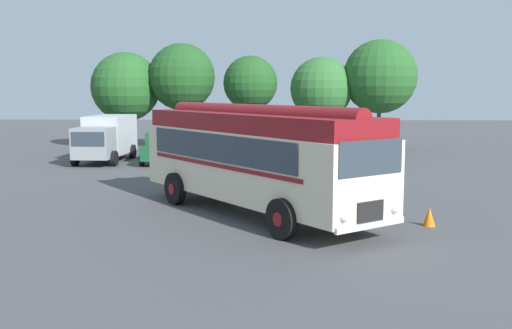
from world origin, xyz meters
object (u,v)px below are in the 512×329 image
Objects in this scene: vintage_bus at (255,155)px; car_mid_right at (262,146)px; car_far_right at (318,147)px; car_mid_left at (218,146)px; car_near_left at (162,147)px; box_van at (107,137)px; traffic_cone at (429,217)px.

car_mid_right is (-0.12, 13.94, -1.05)m from vintage_bus.
car_mid_left is at bearing -179.87° from car_far_right.
car_mid_left is at bearing 14.25° from car_near_left.
box_van is at bearing 122.08° from vintage_bus.
vintage_bus is 2.20× the size of car_far_right.
car_far_right is (5.47, 0.01, 0.00)m from car_mid_left.
car_near_left is 3.31m from box_van.
vintage_bus reaches higher than car_mid_right.
car_far_right is 0.74× the size of box_van.
car_far_right is at bearing 98.05° from traffic_cone.
car_mid_left reaches higher than traffic_cone.
vintage_bus is 5.61m from traffic_cone.
car_mid_left and car_far_right have the same top height.
vintage_bus is at bearing -67.44° from car_near_left.
car_near_left and car_mid_left have the same top height.
car_mid_left is 6.20m from box_van.
vintage_bus is 13.98m from car_mid_right.
car_mid_right and car_far_right have the same top height.
traffic_cone is (5.26, -15.48, -0.57)m from car_mid_right.
car_mid_left is at bearing 100.22° from vintage_bus.
car_mid_left is (-2.52, 13.99, -1.05)m from vintage_bus.
box_van reaches higher than car_far_right.
car_mid_right is at bearing 108.78° from traffic_cone.
box_van is at bearing 168.52° from car_near_left.
car_far_right is at bearing 0.13° from car_mid_left.
car_near_left is 8.48m from car_far_right.
vintage_bus is at bearing -79.78° from car_mid_left.
box_van is at bearing 131.93° from traffic_cone.
car_near_left is (-5.50, 13.23, -1.05)m from vintage_bus.
traffic_cone is (7.66, -15.52, -0.57)m from car_mid_left.
traffic_cone is at bearing -81.95° from car_far_right.
box_van is 20.75m from traffic_cone.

